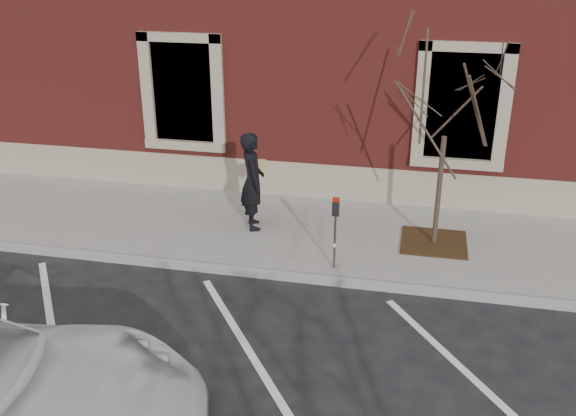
# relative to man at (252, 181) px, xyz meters

# --- Properties ---
(ground) EXTENTS (120.00, 120.00, 0.00)m
(ground) POSITION_rel_man_xyz_m (0.95, -1.69, -1.14)
(ground) COLOR #28282B
(ground) RESTS_ON ground
(sidewalk_near) EXTENTS (40.00, 3.50, 0.15)m
(sidewalk_near) POSITION_rel_man_xyz_m (0.95, 0.06, -1.06)
(sidewalk_near) COLOR #A19F97
(sidewalk_near) RESTS_ON ground
(curb_near) EXTENTS (40.00, 0.12, 0.15)m
(curb_near) POSITION_rel_man_xyz_m (0.95, -1.74, -1.06)
(curb_near) COLOR #9E9E99
(curb_near) RESTS_ON ground
(parking_stripes) EXTENTS (28.00, 4.40, 0.01)m
(parking_stripes) POSITION_rel_man_xyz_m (0.95, -3.89, -1.14)
(parking_stripes) COLOR silver
(parking_stripes) RESTS_ON ground
(building_civic) EXTENTS (40.00, 8.62, 8.00)m
(building_civic) POSITION_rel_man_xyz_m (0.95, 6.05, 2.86)
(building_civic) COLOR maroon
(building_civic) RESTS_ON ground
(man) EXTENTS (0.71, 0.85, 1.98)m
(man) POSITION_rel_man_xyz_m (0.00, 0.00, 0.00)
(man) COLOR black
(man) RESTS_ON sidewalk_near
(parking_meter) EXTENTS (0.12, 0.09, 1.33)m
(parking_meter) POSITION_rel_man_xyz_m (1.85, -1.37, -0.06)
(parking_meter) COLOR #595B60
(parking_meter) RESTS_ON sidewalk_near
(tree_grate) EXTENTS (1.24, 1.24, 0.03)m
(tree_grate) POSITION_rel_man_xyz_m (3.59, -0.01, -0.97)
(tree_grate) COLOR #432F15
(tree_grate) RESTS_ON sidewalk_near
(sapling) EXTENTS (2.32, 2.32, 3.87)m
(sapling) POSITION_rel_man_xyz_m (3.59, -0.01, 1.72)
(sapling) COLOR #403426
(sapling) RESTS_ON sidewalk_near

